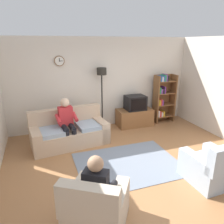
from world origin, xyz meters
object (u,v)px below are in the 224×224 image
at_px(tv, 135,103).
at_px(person_in_left_armchair, 98,186).
at_px(couch, 69,133).
at_px(armchair_near_window, 97,208).
at_px(person_on_couch, 67,120).
at_px(armchair_near_bookshelf, 211,168).
at_px(bookshelf, 163,97).
at_px(floor_lamp, 102,82).
at_px(tv_stand, 134,117).

relative_size(tv, person_in_left_armchair, 0.54).
distance_m(couch, tv, 2.28).
relative_size(armchair_near_window, person_in_left_armchair, 1.05).
bearing_deg(person_on_couch, armchair_near_bookshelf, -46.02).
xyz_separation_m(armchair_near_bookshelf, person_in_left_armchair, (-2.25, -0.22, 0.32)).
height_order(bookshelf, person_on_couch, bookshelf).
bearing_deg(couch, person_in_left_armchair, -90.00).
bearing_deg(person_in_left_armchair, couch, 90.00).
relative_size(person_on_couch, person_in_left_armchair, 1.11).
bearing_deg(person_on_couch, armchair_near_window, -89.82).
bearing_deg(bookshelf, tv, -174.73).
bearing_deg(couch, armchair_near_bookshelf, -48.01).
bearing_deg(armchair_near_window, armchair_near_bookshelf, 7.23).
distance_m(bookshelf, armchair_near_window, 4.80).
bearing_deg(couch, armchair_near_window, -90.98).
xyz_separation_m(floor_lamp, person_in_left_armchair, (-1.12, -3.47, -0.85)).
xyz_separation_m(couch, bookshelf, (3.18, 0.72, 0.51)).
relative_size(couch, armchair_near_bookshelf, 2.20).
xyz_separation_m(bookshelf, armchair_near_bookshelf, (-0.93, -3.23, -0.53)).
relative_size(tv, armchair_near_window, 0.51).
bearing_deg(tv, person_on_couch, -161.55).
bearing_deg(armchair_near_bookshelf, couch, 131.99).
distance_m(armchair_near_bookshelf, person_in_left_armchair, 2.29).
bearing_deg(armchair_near_window, couch, 89.02).
bearing_deg(tv, person_in_left_armchair, -122.72).
xyz_separation_m(person_on_couch, person_in_left_armchair, (0.06, -2.61, -0.09)).
relative_size(armchair_near_bookshelf, person_on_couch, 0.73).
distance_m(tv_stand, bookshelf, 1.17).
distance_m(floor_lamp, armchair_near_window, 3.91).
bearing_deg(armchair_near_window, floor_lamp, 71.83).
distance_m(armchair_near_window, armchair_near_bookshelf, 2.32).
bearing_deg(person_on_couch, bookshelf, 14.40).
xyz_separation_m(tv_stand, person_in_left_armchair, (-2.15, -3.37, 0.34)).
height_order(couch, person_in_left_armchair, person_in_left_armchair).
xyz_separation_m(tv, person_in_left_armchair, (-2.15, -3.35, -0.15)).
height_order(bookshelf, armchair_near_window, bookshelf).
height_order(tv_stand, person_on_couch, person_on_couch).
height_order(couch, armchair_near_window, same).
distance_m(tv, floor_lamp, 1.25).
relative_size(floor_lamp, armchair_near_bookshelf, 2.04).
xyz_separation_m(armchair_near_bookshelf, person_on_couch, (-2.31, 2.39, 0.41)).
relative_size(tv, armchair_near_bookshelf, 0.66).
distance_m(bookshelf, armchair_near_bookshelf, 3.40).
bearing_deg(person_in_left_armchair, bookshelf, 47.25).
relative_size(couch, person_in_left_armchair, 1.78).
relative_size(floor_lamp, person_in_left_armchair, 1.65).
distance_m(couch, bookshelf, 3.30).
relative_size(bookshelf, armchair_near_bookshelf, 1.75).
relative_size(tv_stand, armchair_near_bookshelf, 1.21).
height_order(tv_stand, person_in_left_armchair, person_in_left_armchair).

